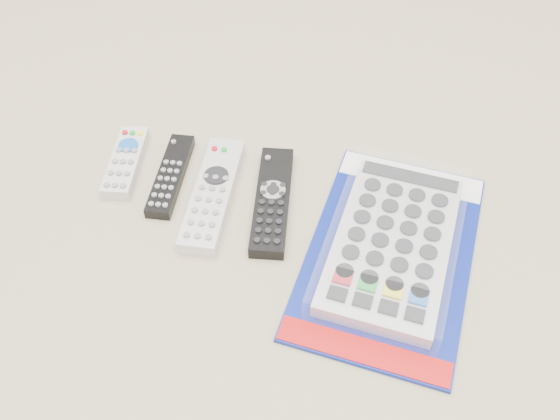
% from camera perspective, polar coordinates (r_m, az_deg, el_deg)
% --- Properties ---
extents(remote_small_grey, '(0.06, 0.15, 0.02)m').
position_cam_1_polar(remote_small_grey, '(0.97, -13.94, 4.30)').
color(remote_small_grey, '#B6B6B9').
rests_on(remote_small_grey, ground).
extents(remote_slim_black, '(0.05, 0.17, 0.02)m').
position_cam_1_polar(remote_slim_black, '(0.94, -9.97, 3.13)').
color(remote_slim_black, black).
rests_on(remote_slim_black, ground).
extents(remote_silver_dvd, '(0.07, 0.22, 0.02)m').
position_cam_1_polar(remote_silver_dvd, '(0.90, -6.17, 1.46)').
color(remote_silver_dvd, silver).
rests_on(remote_silver_dvd, ground).
extents(remote_large_black, '(0.07, 0.20, 0.02)m').
position_cam_1_polar(remote_large_black, '(0.89, -0.71, 0.86)').
color(remote_large_black, black).
rests_on(remote_large_black, ground).
extents(jumbo_remote_packaged, '(0.25, 0.37, 0.05)m').
position_cam_1_polar(jumbo_remote_packaged, '(0.84, 10.25, -2.95)').
color(jumbo_remote_packaged, navy).
rests_on(jumbo_remote_packaged, ground).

